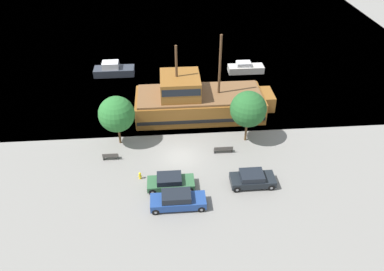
{
  "coord_description": "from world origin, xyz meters",
  "views": [
    {
      "loc": [
        -1.2,
        -30.4,
        24.87
      ],
      "look_at": [
        1.37,
        2.0,
        1.2
      ],
      "focal_mm": 35.0,
      "sensor_mm": 36.0,
      "label": 1
    }
  ],
  "objects_px": {
    "moored_boat_outer": "(114,70)",
    "bench_promenade_east": "(223,149)",
    "pirate_ship": "(198,101)",
    "bench_promenade_west": "(111,156)",
    "parked_car_curb_front": "(252,179)",
    "fire_hydrant": "(140,175)",
    "parked_car_curb_rear": "(170,182)",
    "moored_boat_dockside": "(245,68)",
    "parked_car_curb_mid": "(178,200)"
  },
  "relations": [
    {
      "from": "moored_boat_outer",
      "to": "bench_promenade_east",
      "type": "distance_m",
      "value": 23.37
    },
    {
      "from": "pirate_ship",
      "to": "bench_promenade_west",
      "type": "xyz_separation_m",
      "value": [
        -9.74,
        -7.92,
        -1.47
      ]
    },
    {
      "from": "pirate_ship",
      "to": "parked_car_curb_front",
      "type": "height_order",
      "value": "pirate_ship"
    },
    {
      "from": "pirate_ship",
      "to": "fire_hydrant",
      "type": "bearing_deg",
      "value": -120.8
    },
    {
      "from": "parked_car_curb_rear",
      "to": "bench_promenade_west",
      "type": "bearing_deg",
      "value": 142.49
    },
    {
      "from": "parked_car_curb_rear",
      "to": "bench_promenade_west",
      "type": "distance_m",
      "value": 7.62
    },
    {
      "from": "moored_boat_dockside",
      "to": "bench_promenade_west",
      "type": "xyz_separation_m",
      "value": [
        -17.8,
        -18.82,
        -0.19
      ]
    },
    {
      "from": "parked_car_curb_rear",
      "to": "pirate_ship",
      "type": "bearing_deg",
      "value": 73.58
    },
    {
      "from": "pirate_ship",
      "to": "parked_car_curb_front",
      "type": "bearing_deg",
      "value": -72.42
    },
    {
      "from": "moored_boat_dockside",
      "to": "parked_car_curb_rear",
      "type": "bearing_deg",
      "value": -116.62
    },
    {
      "from": "pirate_ship",
      "to": "moored_boat_outer",
      "type": "bearing_deg",
      "value": 133.91
    },
    {
      "from": "moored_boat_dockside",
      "to": "parked_car_curb_rear",
      "type": "xyz_separation_m",
      "value": [
        -11.75,
        -23.46,
        0.07
      ]
    },
    {
      "from": "fire_hydrant",
      "to": "bench_promenade_west",
      "type": "bearing_deg",
      "value": 134.64
    },
    {
      "from": "parked_car_curb_rear",
      "to": "bench_promenade_east",
      "type": "distance_m",
      "value": 7.53
    },
    {
      "from": "pirate_ship",
      "to": "parked_car_curb_rear",
      "type": "bearing_deg",
      "value": -106.42
    },
    {
      "from": "parked_car_curb_mid",
      "to": "fire_hydrant",
      "type": "height_order",
      "value": "parked_car_curb_mid"
    },
    {
      "from": "moored_boat_dockside",
      "to": "parked_car_curb_front",
      "type": "bearing_deg",
      "value": -99.59
    },
    {
      "from": "moored_boat_dockside",
      "to": "bench_promenade_west",
      "type": "height_order",
      "value": "moored_boat_dockside"
    },
    {
      "from": "moored_boat_dockside",
      "to": "parked_car_curb_rear",
      "type": "height_order",
      "value": "moored_boat_dockside"
    },
    {
      "from": "moored_boat_outer",
      "to": "fire_hydrant",
      "type": "relative_size",
      "value": 7.52
    },
    {
      "from": "fire_hydrant",
      "to": "moored_boat_outer",
      "type": "bearing_deg",
      "value": 101.3
    },
    {
      "from": "pirate_ship",
      "to": "parked_car_curb_rear",
      "type": "height_order",
      "value": "pirate_ship"
    },
    {
      "from": "fire_hydrant",
      "to": "pirate_ship",
      "type": "bearing_deg",
      "value": 59.2
    },
    {
      "from": "pirate_ship",
      "to": "bench_promenade_west",
      "type": "height_order",
      "value": "pirate_ship"
    },
    {
      "from": "moored_boat_outer",
      "to": "parked_car_curb_rear",
      "type": "xyz_separation_m",
      "value": [
        7.44,
        -24.13,
        -0.05
      ]
    },
    {
      "from": "moored_boat_outer",
      "to": "moored_boat_dockside",
      "type": "bearing_deg",
      "value": -2.0
    },
    {
      "from": "parked_car_curb_front",
      "to": "pirate_ship",
      "type": "bearing_deg",
      "value": 107.58
    },
    {
      "from": "parked_car_curb_front",
      "to": "bench_promenade_east",
      "type": "xyz_separation_m",
      "value": [
        -2.0,
        5.07,
        -0.27
      ]
    },
    {
      "from": "moored_boat_dockside",
      "to": "parked_car_curb_front",
      "type": "relative_size",
      "value": 1.22
    },
    {
      "from": "moored_boat_dockside",
      "to": "bench_promenade_east",
      "type": "bearing_deg",
      "value": -107.85
    },
    {
      "from": "moored_boat_dockside",
      "to": "bench_promenade_west",
      "type": "bearing_deg",
      "value": -133.4
    },
    {
      "from": "parked_car_curb_mid",
      "to": "moored_boat_outer",
      "type": "bearing_deg",
      "value": 106.73
    },
    {
      "from": "parked_car_curb_mid",
      "to": "fire_hydrant",
      "type": "xyz_separation_m",
      "value": [
        -3.47,
        3.96,
        -0.37
      ]
    },
    {
      "from": "pirate_ship",
      "to": "bench_promenade_east",
      "type": "distance_m",
      "value": 8.12
    },
    {
      "from": "bench_promenade_west",
      "to": "pirate_ship",
      "type": "bearing_deg",
      "value": 39.11
    },
    {
      "from": "parked_car_curb_front",
      "to": "parked_car_curb_mid",
      "type": "xyz_separation_m",
      "value": [
        -7.19,
        -2.25,
        0.06
      ]
    },
    {
      "from": "fire_hydrant",
      "to": "moored_boat_dockside",
      "type": "bearing_deg",
      "value": 56.3
    },
    {
      "from": "parked_car_curb_front",
      "to": "fire_hydrant",
      "type": "xyz_separation_m",
      "value": [
        -10.66,
        1.7,
        -0.31
      ]
    },
    {
      "from": "pirate_ship",
      "to": "moored_boat_dockside",
      "type": "distance_m",
      "value": 13.61
    },
    {
      "from": "moored_boat_outer",
      "to": "parked_car_curb_mid",
      "type": "relative_size",
      "value": 1.17
    },
    {
      "from": "pirate_ship",
      "to": "parked_car_curb_rear",
      "type": "relative_size",
      "value": 3.73
    },
    {
      "from": "parked_car_curb_front",
      "to": "parked_car_curb_mid",
      "type": "relative_size",
      "value": 0.86
    },
    {
      "from": "moored_boat_outer",
      "to": "parked_car_curb_front",
      "type": "bearing_deg",
      "value": -58.06
    },
    {
      "from": "parked_car_curb_rear",
      "to": "fire_hydrant",
      "type": "distance_m",
      "value": 3.27
    },
    {
      "from": "pirate_ship",
      "to": "bench_promenade_east",
      "type": "height_order",
      "value": "pirate_ship"
    },
    {
      "from": "moored_boat_outer",
      "to": "pirate_ship",
      "type": "bearing_deg",
      "value": -46.09
    },
    {
      "from": "moored_boat_outer",
      "to": "parked_car_curb_rear",
      "type": "distance_m",
      "value": 25.25
    },
    {
      "from": "bench_promenade_east",
      "to": "parked_car_curb_front",
      "type": "bearing_deg",
      "value": -68.53
    },
    {
      "from": "pirate_ship",
      "to": "parked_car_curb_mid",
      "type": "xyz_separation_m",
      "value": [
        -3.14,
        -15.04,
        -1.12
      ]
    },
    {
      "from": "pirate_ship",
      "to": "parked_car_curb_mid",
      "type": "distance_m",
      "value": 15.41
    }
  ]
}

